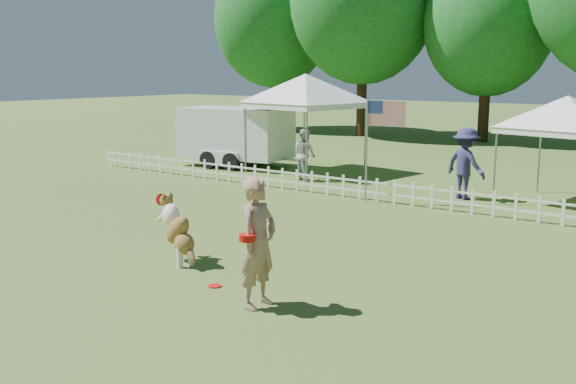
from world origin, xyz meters
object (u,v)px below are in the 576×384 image
object	(u,v)px
handler	(258,243)
dog	(178,230)
spectator_b	(466,164)
frisbee_on_turf	(215,286)
canopy_tent_right	(564,152)
spectator_a	(305,155)
flag_pole	(366,151)
canopy_tent_left	(305,125)
cargo_trailer	(235,137)

from	to	relation	value
handler	dog	xyz separation A→B (m)	(-2.41, 0.80, -0.34)
handler	spectator_b	size ratio (longest dim) A/B	1.00
frisbee_on_turf	canopy_tent_right	xyz separation A→B (m)	(2.74, 9.72, 1.31)
canopy_tent_right	spectator_b	size ratio (longest dim) A/B	1.42
handler	spectator_a	size ratio (longest dim) A/B	1.17
spectator_b	canopy_tent_right	bearing A→B (deg)	-139.73
dog	flag_pole	size ratio (longest dim) A/B	0.45
handler	spectator_a	xyz separation A→B (m)	(-5.57, 9.20, -0.14)
canopy_tent_left	spectator_a	distance (m)	1.78
canopy_tent_left	canopy_tent_right	size ratio (longest dim) A/B	1.19
frisbee_on_turf	spectator_a	xyz separation A→B (m)	(-4.50, 8.95, 0.78)
spectator_b	cargo_trailer	bearing A→B (deg)	15.63
handler	cargo_trailer	bearing A→B (deg)	39.74
handler	flag_pole	distance (m)	7.70
canopy_tent_right	dog	bearing A→B (deg)	-103.00
frisbee_on_turf	flag_pole	xyz separation A→B (m)	(-1.31, 7.06, 1.30)
frisbee_on_turf	canopy_tent_left	size ratio (longest dim) A/B	0.07
canopy_tent_left	cargo_trailer	bearing A→B (deg)	-163.59
spectator_a	spectator_b	distance (m)	5.04
handler	canopy_tent_left	world-z (taller)	canopy_tent_left
handler	flag_pole	world-z (taller)	flag_pole
canopy_tent_right	spectator_b	bearing A→B (deg)	-150.62
flag_pole	spectator_b	xyz separation A→B (m)	(1.85, 1.93, -0.38)
cargo_trailer	spectator_a	size ratio (longest dim) A/B	3.00
canopy_tent_left	spectator_a	size ratio (longest dim) A/B	1.99
dog	canopy_tent_left	bearing A→B (deg)	131.06
spectator_b	handler	bearing A→B (deg)	115.20
dog	canopy_tent_left	distance (m)	10.58
canopy_tent_left	spectator_a	bearing A→B (deg)	-46.64
handler	spectator_b	world-z (taller)	spectator_b
canopy_tent_right	spectator_a	world-z (taller)	canopy_tent_right
spectator_a	canopy_tent_left	bearing A→B (deg)	-35.43
dog	canopy_tent_left	xyz separation A→B (m)	(-4.06, 9.73, 0.98)
handler	canopy_tent_right	distance (m)	10.12
canopy_tent_right	flag_pole	size ratio (longest dim) A/B	1.01
canopy_tent_left	flag_pole	xyz separation A→B (m)	(4.08, -3.22, -0.25)
dog	spectator_b	bearing A→B (deg)	95.86
canopy_tent_right	cargo_trailer	distance (m)	10.87
canopy_tent_right	flag_pole	bearing A→B (deg)	-135.72
spectator_b	frisbee_on_turf	bearing A→B (deg)	108.44
dog	canopy_tent_right	world-z (taller)	canopy_tent_right
handler	frisbee_on_turf	distance (m)	1.43
canopy_tent_left	cargo_trailer	world-z (taller)	canopy_tent_left
handler	flag_pole	xyz separation A→B (m)	(-2.39, 7.31, 0.39)
spectator_b	spectator_a	bearing A→B (deg)	22.27
cargo_trailer	flag_pole	bearing A→B (deg)	-29.67
dog	cargo_trailer	size ratio (longest dim) A/B	0.25
frisbee_on_turf	cargo_trailer	size ratio (longest dim) A/B	0.04
dog	flag_pole	distance (m)	6.55
dog	flag_pole	world-z (taller)	flag_pole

